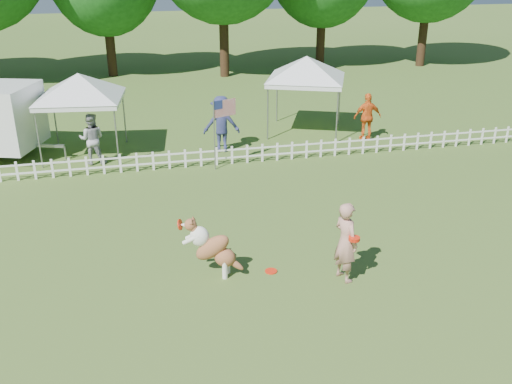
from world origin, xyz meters
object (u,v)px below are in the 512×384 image
at_px(frisbee_on_turf, 271,271).
at_px(handler, 346,242).
at_px(canopy_tent_right, 306,95).
at_px(spectator_b, 221,124).
at_px(dog, 213,248).
at_px(canopy_tent_left, 83,116).
at_px(spectator_c, 367,117).
at_px(spectator_a, 92,139).
at_px(flag_pole, 214,136).

bearing_deg(frisbee_on_turf, handler, -23.29).
bearing_deg(handler, canopy_tent_right, -30.82).
relative_size(handler, spectator_b, 0.90).
height_order(dog, frisbee_on_turf, dog).
relative_size(handler, frisbee_on_turf, 6.61).
relative_size(frisbee_on_turf, canopy_tent_right, 0.09).
height_order(canopy_tent_left, spectator_c, canopy_tent_left).
relative_size(frisbee_on_turf, spectator_a, 0.16).
bearing_deg(spectator_b, handler, 104.03).
xyz_separation_m(flag_pole, spectator_b, (0.51, 1.74, -0.15)).
relative_size(flag_pole, spectator_b, 1.16).
height_order(dog, spectator_c, spectator_c).
bearing_deg(dog, frisbee_on_turf, 15.48).
relative_size(dog, flag_pole, 0.57).
distance_m(flag_pole, spectator_a, 3.98).
bearing_deg(frisbee_on_turf, canopy_tent_right, 68.68).
xyz_separation_m(dog, spectator_c, (6.87, 8.08, 0.22)).
height_order(handler, flag_pole, flag_pole).
xyz_separation_m(canopy_tent_right, spectator_c, (1.86, -1.51, -0.53)).
distance_m(handler, flag_pole, 7.21).
bearing_deg(handler, dog, 55.63).
xyz_separation_m(dog, frisbee_on_turf, (1.20, -0.17, -0.62)).
bearing_deg(spectator_a, spectator_c, -167.59).
distance_m(dog, spectator_c, 10.61).
height_order(dog, canopy_tent_right, canopy_tent_right).
relative_size(handler, spectator_c, 1.01).
height_order(frisbee_on_turf, spectator_a, spectator_a).
bearing_deg(spectator_a, handler, 131.93).
bearing_deg(frisbee_on_turf, flag_pole, 91.44).
distance_m(flag_pole, spectator_b, 1.82).
xyz_separation_m(dog, spectator_a, (-2.68, 7.67, 0.20)).
bearing_deg(canopy_tent_right, frisbee_on_turf, -88.69).
distance_m(frisbee_on_turf, spectator_b, 8.23).
distance_m(canopy_tent_left, spectator_c, 9.85).
xyz_separation_m(frisbee_on_turf, canopy_tent_left, (-4.15, 8.85, 1.33)).
relative_size(handler, flag_pole, 0.78).
bearing_deg(spectator_b, flag_pole, 80.67).
bearing_deg(frisbee_on_turf, spectator_b, 87.52).
relative_size(dog, spectator_c, 0.74).
xyz_separation_m(dog, flag_pole, (1.04, 6.26, 0.47)).
bearing_deg(spectator_b, frisbee_on_turf, 94.72).
xyz_separation_m(handler, spectator_c, (4.27, 8.86, -0.01)).
height_order(spectator_b, spectator_c, spectator_b).
distance_m(canopy_tent_left, spectator_b, 4.57).
bearing_deg(canopy_tent_right, spectator_c, -16.33).
bearing_deg(frisbee_on_turf, spectator_c, 55.50).
height_order(handler, dog, handler).
relative_size(flag_pole, spectator_c, 1.30).
bearing_deg(dog, handler, 7.05).
height_order(canopy_tent_right, spectator_c, canopy_tent_right).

